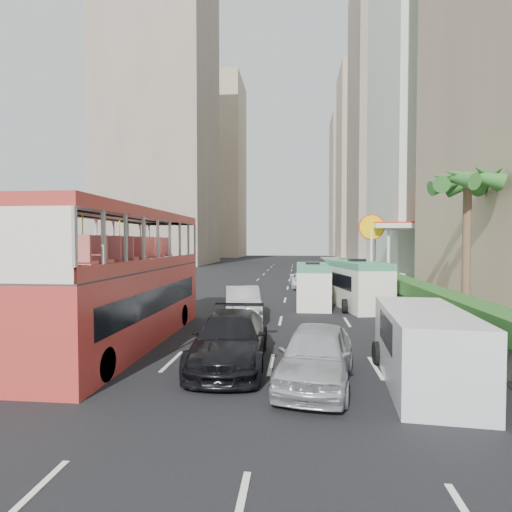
# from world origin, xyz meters

# --- Properties ---
(ground_plane) EXTENTS (200.00, 200.00, 0.00)m
(ground_plane) POSITION_xyz_m (0.00, 0.00, 0.00)
(ground_plane) COLOR black
(ground_plane) RESTS_ON ground
(double_decker_bus) EXTENTS (2.50, 11.00, 5.06)m
(double_decker_bus) POSITION_xyz_m (-6.00, 0.00, 2.53)
(double_decker_bus) COLOR #BB322B
(double_decker_bus) RESTS_ON ground
(car_silver_lane_a) EXTENTS (2.49, 5.02, 1.58)m
(car_silver_lane_a) POSITION_xyz_m (-2.34, 5.50, 0.00)
(car_silver_lane_a) COLOR silver
(car_silver_lane_a) RESTS_ON ground
(car_silver_lane_b) EXTENTS (2.57, 4.87, 1.58)m
(car_silver_lane_b) POSITION_xyz_m (0.93, -3.51, 0.00)
(car_silver_lane_b) COLOR silver
(car_silver_lane_b) RESTS_ON ground
(car_black) EXTENTS (2.44, 5.54, 1.58)m
(car_black) POSITION_xyz_m (-1.67, -2.06, 0.00)
(car_black) COLOR black
(car_black) RESTS_ON ground
(van_asset) EXTENTS (2.56, 4.99, 1.35)m
(van_asset) POSITION_xyz_m (0.98, 19.16, 0.00)
(van_asset) COLOR silver
(van_asset) RESTS_ON ground
(minibus_near) EXTENTS (1.88, 5.64, 2.50)m
(minibus_near) POSITION_xyz_m (1.32, 10.04, 1.25)
(minibus_near) COLOR silver
(minibus_near) RESTS_ON ground
(minibus_far) EXTENTS (3.24, 6.42, 2.72)m
(minibus_far) POSITION_xyz_m (3.88, 9.49, 1.36)
(minibus_far) COLOR silver
(minibus_far) RESTS_ON ground
(panel_van_near) EXTENTS (2.42, 5.20, 2.02)m
(panel_van_near) POSITION_xyz_m (3.84, -3.29, 1.01)
(panel_van_near) COLOR silver
(panel_van_near) RESTS_ON ground
(panel_van_far) EXTENTS (3.24, 5.96, 2.26)m
(panel_van_far) POSITION_xyz_m (4.35, 20.47, 1.13)
(panel_van_far) COLOR silver
(panel_van_far) RESTS_ON ground
(sidewalk) EXTENTS (6.00, 120.00, 0.18)m
(sidewalk) POSITION_xyz_m (9.00, 25.00, 0.09)
(sidewalk) COLOR #99968C
(sidewalk) RESTS_ON ground
(kerb_wall) EXTENTS (0.30, 44.00, 1.00)m
(kerb_wall) POSITION_xyz_m (6.20, 14.00, 0.68)
(kerb_wall) COLOR silver
(kerb_wall) RESTS_ON sidewalk
(hedge) EXTENTS (1.10, 44.00, 0.70)m
(hedge) POSITION_xyz_m (6.20, 14.00, 1.53)
(hedge) COLOR #2D6626
(hedge) RESTS_ON kerb_wall
(palm_tree) EXTENTS (0.36, 0.36, 6.40)m
(palm_tree) POSITION_xyz_m (7.80, 4.00, 3.38)
(palm_tree) COLOR brown
(palm_tree) RESTS_ON sidewalk
(shell_station) EXTENTS (6.50, 8.00, 5.50)m
(shell_station) POSITION_xyz_m (10.00, 23.00, 2.75)
(shell_station) COLOR silver
(shell_station) RESTS_ON ground
(tower_stripe) EXTENTS (16.00, 18.00, 58.00)m
(tower_stripe) POSITION_xyz_m (18.00, 34.00, 29.00)
(tower_stripe) COLOR white
(tower_stripe) RESTS_ON ground
(tower_mid) EXTENTS (16.00, 16.00, 50.00)m
(tower_mid) POSITION_xyz_m (18.00, 58.00, 25.00)
(tower_mid) COLOR gray
(tower_mid) RESTS_ON ground
(tower_far_a) EXTENTS (14.00, 14.00, 44.00)m
(tower_far_a) POSITION_xyz_m (17.00, 82.00, 22.00)
(tower_far_a) COLOR tan
(tower_far_a) RESTS_ON ground
(tower_far_b) EXTENTS (14.00, 14.00, 40.00)m
(tower_far_b) POSITION_xyz_m (17.00, 104.00, 20.00)
(tower_far_b) COLOR gray
(tower_far_b) RESTS_ON ground
(tower_left_a) EXTENTS (18.00, 18.00, 52.00)m
(tower_left_a) POSITION_xyz_m (-24.00, 55.00, 26.00)
(tower_left_a) COLOR gray
(tower_left_a) RESTS_ON ground
(tower_left_b) EXTENTS (16.00, 16.00, 46.00)m
(tower_left_b) POSITION_xyz_m (-22.00, 90.00, 23.00)
(tower_left_b) COLOR tan
(tower_left_b) RESTS_ON ground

